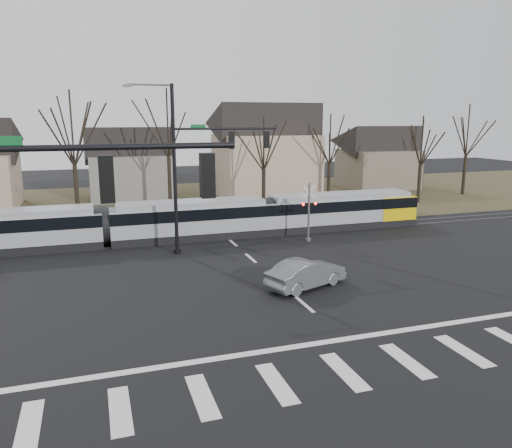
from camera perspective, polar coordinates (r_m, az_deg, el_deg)
name	(u,v)px	position (r m, az deg, el deg)	size (l,w,h in m)	color
ground	(324,321)	(21.18, 7.79, -10.96)	(140.00, 140.00, 0.00)	black
grass_verge	(185,201)	(50.89, -8.14, 2.58)	(140.00, 28.00, 0.01)	#38331E
crosswalk	(376,366)	(18.02, 13.55, -15.48)	(27.00, 2.60, 0.01)	silver
stop_line	(345,339)	(19.72, 10.13, -12.82)	(28.00, 0.35, 0.01)	silver
lane_dashes	(225,236)	(35.54, -3.54, -1.39)	(0.18, 30.00, 0.01)	silver
rail_pair	(226,236)	(35.35, -3.45, -1.42)	(90.00, 1.52, 0.06)	#59595E
tram	(189,218)	(34.69, -7.63, 0.64)	(35.18, 2.61, 2.67)	gray
sedan	(306,273)	(24.86, 5.76, -5.64)	(4.58, 2.98, 1.43)	slate
signal_pole_near_left	(14,239)	(11.85, -25.97, -1.50)	(9.28, 0.44, 10.20)	black
signal_pole_far	(200,161)	(30.72, -6.37, 7.22)	(9.28, 0.44, 10.20)	black
rail_crossing_signal	(309,214)	(33.82, 6.05, 1.13)	(1.08, 0.36, 4.00)	#59595B
tree_row	(218,155)	(44.88, -4.41, 7.84)	(59.20, 7.20, 10.00)	black
house_b	(129,160)	(53.76, -14.33, 7.09)	(8.64, 7.56, 7.65)	slate
house_c	(266,147)	(53.56, 1.12, 8.79)	(10.80, 8.64, 10.10)	tan
house_d	(378,155)	(61.97, 13.81, 7.72)	(8.64, 7.56, 7.65)	#665B4B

